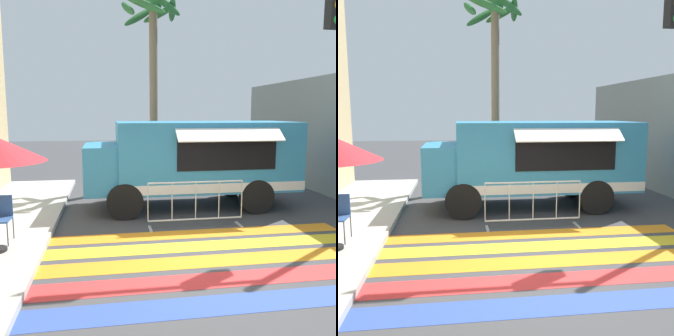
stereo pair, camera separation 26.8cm
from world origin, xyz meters
The scene contains 5 objects.
ground_plane centered at (0.00, 0.00, 0.00)m, with size 60.00×60.00×0.00m, color #424244.
crosswalk_painted centered at (0.00, -0.11, 0.00)m, with size 6.40×3.60×0.01m.
food_truck centered at (0.32, 3.84, 1.39)m, with size 5.73×2.73×2.38m.
barricade_front centered at (0.05, 1.88, 0.54)m, with size 2.23×0.44×1.09m.
palm_tree centered at (-0.32, 7.00, 4.89)m, with size 2.17×2.37×6.60m.
Camera 1 is at (-1.94, -6.28, 2.63)m, focal length 40.00 mm.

